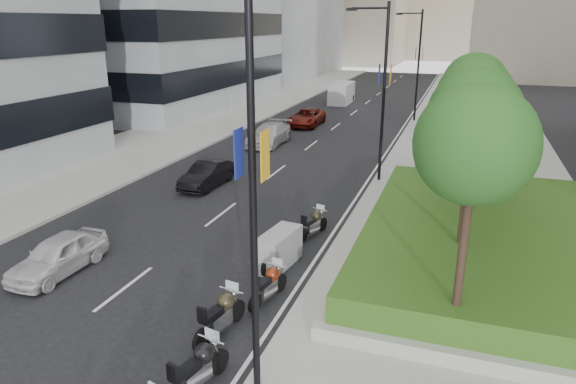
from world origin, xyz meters
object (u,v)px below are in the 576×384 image
at_px(motorcycle_3, 221,315).
at_px(car_b, 208,174).
at_px(motorcycle_2, 198,369).
at_px(car_a, 58,255).
at_px(delivery_van, 341,94).
at_px(motorcycle_4, 269,284).
at_px(lamp_post_0, 245,179).
at_px(motorcycle_6, 313,223).
at_px(car_c, 269,134).
at_px(car_d, 306,117).
at_px(lamp_post_1, 381,85).
at_px(motorcycle_5, 279,249).
at_px(lamp_post_2, 417,60).

distance_m(motorcycle_3, car_b, 13.39).
distance_m(motorcycle_2, car_a, 8.18).
bearing_deg(delivery_van, motorcycle_4, -80.97).
xyz_separation_m(lamp_post_0, motorcycle_4, (-1.01, 3.80, -4.52)).
relative_size(motorcycle_4, car_a, 0.54).
distance_m(motorcycle_6, car_c, 16.08).
bearing_deg(car_d, lamp_post_1, -60.30).
bearing_deg(motorcycle_4, car_c, 32.16).
distance_m(motorcycle_5, car_b, 9.85).
bearing_deg(motorcycle_6, motorcycle_5, -171.34).
distance_m(lamp_post_2, car_c, 15.07).
bearing_deg(delivery_van, car_b, -91.12).
relative_size(lamp_post_0, car_c, 1.82).
xyz_separation_m(motorcycle_4, motorcycle_5, (-0.50, 2.28, 0.09)).
xyz_separation_m(lamp_post_2, delivery_van, (-8.09, 8.18, -4.10)).
relative_size(motorcycle_3, car_b, 0.58).
bearing_deg(motorcycle_5, lamp_post_2, 5.00).
height_order(lamp_post_1, motorcycle_4, lamp_post_1).
xyz_separation_m(motorcycle_5, delivery_van, (-6.57, 37.10, 0.33)).
relative_size(motorcycle_2, car_c, 0.45).
bearing_deg(lamp_post_1, car_d, 120.47).
distance_m(lamp_post_2, car_b, 23.44).
height_order(lamp_post_2, delivery_van, lamp_post_2).
bearing_deg(lamp_post_0, motorcycle_4, 104.88).
relative_size(car_a, delivery_van, 0.76).
xyz_separation_m(motorcycle_6, car_d, (-6.89, 21.61, 0.14)).
xyz_separation_m(motorcycle_3, car_a, (-6.78, 1.51, 0.04)).
height_order(motorcycle_3, car_a, car_a).
relative_size(motorcycle_3, delivery_van, 0.46).
distance_m(car_b, delivery_van, 29.75).
height_order(motorcycle_4, car_a, car_a).
relative_size(motorcycle_2, motorcycle_6, 1.13).
bearing_deg(motorcycle_6, car_b, 73.86).
height_order(motorcycle_4, motorcycle_5, motorcycle_5).
bearing_deg(motorcycle_3, delivery_van, 18.66).
bearing_deg(motorcycle_5, motorcycle_2, -168.32).
height_order(lamp_post_1, motorcycle_6, lamp_post_1).
bearing_deg(car_d, motorcycle_6, -73.08).
xyz_separation_m(motorcycle_3, motorcycle_4, (0.58, 2.09, -0.06)).
height_order(motorcycle_2, motorcycle_6, motorcycle_2).
relative_size(motorcycle_5, motorcycle_6, 1.12).
bearing_deg(motorcycle_5, motorcycle_4, -159.54).
height_order(lamp_post_2, car_c, lamp_post_2).
bearing_deg(motorcycle_3, motorcycle_4, -5.80).
bearing_deg(car_c, lamp_post_0, -69.77).
distance_m(lamp_post_0, motorcycle_2, 4.63).
bearing_deg(car_d, car_c, -94.23).
height_order(motorcycle_5, car_c, car_c).
bearing_deg(motorcycle_2, lamp_post_0, -52.78).
relative_size(motorcycle_5, car_c, 0.44).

